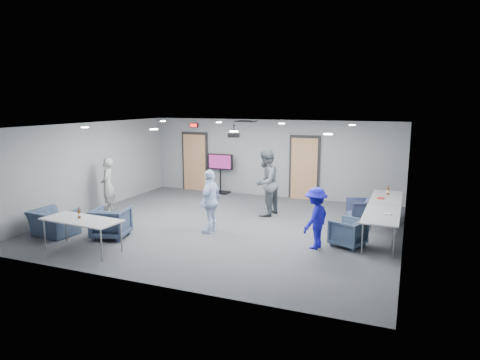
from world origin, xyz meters
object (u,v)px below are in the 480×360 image
at_px(person_b, 266,183).
at_px(bottle_front, 79,214).
at_px(chair_right_b, 348,233).
at_px(chair_front_b, 54,223).
at_px(bottle_right, 388,191).
at_px(chair_right_a, 361,210).
at_px(person_d, 316,218).
at_px(table_front_left, 82,221).
at_px(tv_stand, 220,171).
at_px(table_right_a, 386,199).
at_px(table_right_b, 382,216).
at_px(chair_front_a, 111,223).
at_px(person_c, 211,201).
at_px(projector, 234,135).
at_px(person_a, 108,185).

bearing_deg(person_b, bottle_front, -24.55).
bearing_deg(chair_right_b, chair_front_b, -53.36).
bearing_deg(bottle_right, chair_right_a, -144.90).
distance_m(person_d, table_front_left, 5.27).
xyz_separation_m(chair_right_a, tv_stand, (-5.20, 2.00, 0.50)).
xyz_separation_m(chair_front_b, bottle_front, (1.36, -0.56, 0.50)).
height_order(table_right_a, table_front_left, same).
xyz_separation_m(person_d, table_right_b, (1.37, 0.86, -0.02)).
distance_m(person_b, chair_right_a, 2.79).
height_order(bottle_right, tv_stand, tv_stand).
height_order(table_right_a, table_right_b, same).
relative_size(chair_front_b, bottle_front, 3.89).
relative_size(table_front_left, bottle_front, 7.33).
height_order(table_right_b, tv_stand, tv_stand).
distance_m(chair_front_a, bottle_right, 7.53).
height_order(person_c, projector, projector).
height_order(person_c, chair_right_b, person_c).
height_order(chair_front_b, table_right_a, table_right_a).
height_order(chair_right_b, chair_front_a, chair_front_a).
height_order(person_d, projector, projector).
xyz_separation_m(chair_front_a, table_right_b, (6.20, 1.98, 0.31)).
distance_m(person_b, bottle_front, 5.28).
bearing_deg(chair_right_b, person_d, -37.35).
xyz_separation_m(person_c, bottle_right, (4.14, 2.88, 0.02)).
distance_m(person_c, chair_front_b, 3.95).
height_order(chair_front_a, bottle_right, bottle_right).
relative_size(table_right_b, bottle_right, 6.97).
height_order(chair_front_b, projector, projector).
xyz_separation_m(person_c, table_front_left, (-2.07, -2.33, -0.13)).
bearing_deg(chair_right_a, person_b, -104.58).
distance_m(person_a, projector, 4.22).
bearing_deg(chair_front_b, person_c, -148.75).
bearing_deg(chair_right_b, chair_right_a, -160.09).
relative_size(person_a, table_front_left, 0.87).
height_order(table_right_b, table_front_left, same).
height_order(person_a, chair_right_a, person_a).
xyz_separation_m(person_a, person_b, (4.56, 1.40, 0.15)).
bearing_deg(chair_front_b, bottle_right, -143.89).
xyz_separation_m(chair_right_a, table_right_a, (0.65, 0.13, 0.37)).
bearing_deg(chair_right_a, tv_stand, -132.62).
relative_size(person_a, bottle_right, 5.92).
height_order(chair_front_a, bottle_front, bottle_front).
relative_size(person_c, projector, 4.39).
bearing_deg(chair_right_b, bottle_right, -173.76).
xyz_separation_m(person_d, chair_right_b, (0.68, 0.41, -0.38)).
bearing_deg(projector, table_right_b, -25.24).
bearing_deg(person_c, table_right_b, 100.89).
height_order(chair_right_a, table_right_a, table_right_a).
bearing_deg(person_d, chair_right_b, 137.06).
height_order(chair_front_a, tv_stand, tv_stand).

